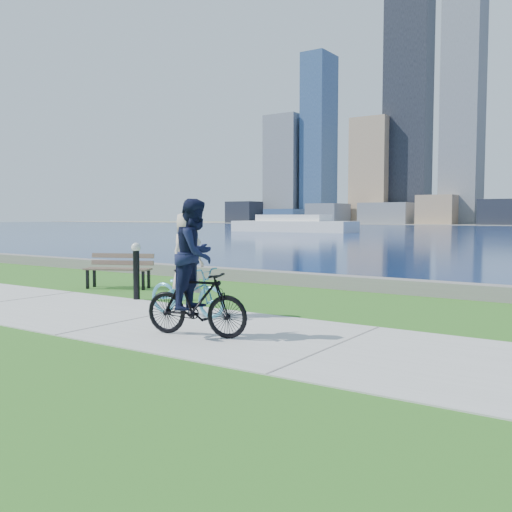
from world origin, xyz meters
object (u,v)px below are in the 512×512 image
at_px(bollard_lamp, 136,267).
at_px(cyclist_woman, 187,277).
at_px(park_bench, 120,267).
at_px(cyclist_man, 196,279).

distance_m(bollard_lamp, cyclist_woman, 2.52).
height_order(park_bench, cyclist_woman, cyclist_woman).
distance_m(park_bench, bollard_lamp, 2.37).
bearing_deg(cyclist_man, bollard_lamp, 46.40).
xyz_separation_m(bollard_lamp, cyclist_woman, (2.33, -0.94, 0.00)).
relative_size(park_bench, bollard_lamp, 1.42).
xyz_separation_m(cyclist_woman, cyclist_man, (1.36, -1.35, 0.18)).
bearing_deg(park_bench, cyclist_man, -56.37).
bearing_deg(cyclist_man, cyclist_woman, 33.43).
bearing_deg(bollard_lamp, cyclist_man, -31.87).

